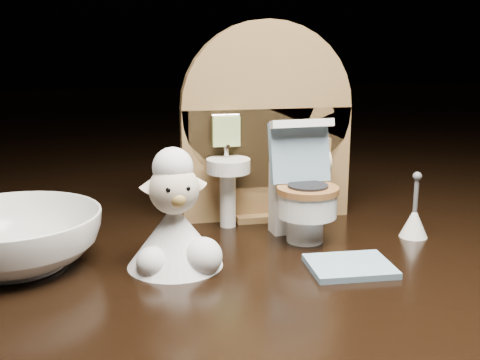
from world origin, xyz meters
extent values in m
cube|color=black|center=(0.00, 0.00, -0.05)|extent=(2.50, 2.50, 0.10)
cube|color=olive|center=(0.00, 0.07, 0.04)|extent=(0.13, 0.02, 0.09)
cylinder|color=olive|center=(0.00, 0.07, 0.09)|extent=(0.13, 0.02, 0.13)
cube|color=olive|center=(0.00, 0.07, 0.00)|extent=(0.05, 0.04, 0.01)
cylinder|color=white|center=(-0.03, 0.05, 0.02)|extent=(0.01, 0.01, 0.04)
cylinder|color=white|center=(-0.03, 0.04, 0.05)|extent=(0.03, 0.03, 0.01)
cylinder|color=silver|center=(-0.03, 0.05, 0.06)|extent=(0.00, 0.00, 0.01)
cube|color=#A2C370|center=(-0.03, 0.05, 0.07)|extent=(0.02, 0.01, 0.02)
cube|color=olive|center=(0.04, 0.06, 0.05)|extent=(0.02, 0.01, 0.02)
cylinder|color=beige|center=(0.04, 0.05, 0.05)|extent=(0.02, 0.02, 0.02)
cylinder|color=white|center=(0.01, 0.00, 0.01)|extent=(0.03, 0.03, 0.02)
cylinder|color=white|center=(0.01, 0.00, 0.03)|extent=(0.04, 0.04, 0.02)
cylinder|color=brown|center=(0.01, 0.00, 0.04)|extent=(0.04, 0.04, 0.00)
cube|color=white|center=(0.01, 0.03, 0.03)|extent=(0.04, 0.02, 0.05)
cube|color=#7294AD|center=(0.01, 0.02, 0.06)|extent=(0.04, 0.02, 0.04)
cube|color=white|center=(0.01, 0.01, 0.08)|extent=(0.04, 0.01, 0.01)
cylinder|color=#9CB82D|center=(0.02, 0.03, 0.06)|extent=(0.01, 0.01, 0.01)
cube|color=#7294AD|center=(0.03, -0.05, 0.00)|extent=(0.05, 0.04, 0.00)
cone|color=white|center=(0.09, 0.00, 0.01)|extent=(0.02, 0.02, 0.02)
cylinder|color=#59595B|center=(0.09, 0.00, 0.03)|extent=(0.00, 0.00, 0.03)
sphere|color=#59595B|center=(0.09, 0.00, 0.04)|extent=(0.01, 0.01, 0.01)
cone|color=silver|center=(-0.08, -0.02, 0.02)|extent=(0.06, 0.06, 0.04)
sphere|color=silver|center=(-0.06, -0.04, 0.01)|extent=(0.02, 0.02, 0.02)
sphere|color=silver|center=(-0.09, -0.04, 0.01)|extent=(0.02, 0.02, 0.02)
sphere|color=beige|center=(-0.08, -0.03, 0.05)|extent=(0.03, 0.03, 0.03)
sphere|color=tan|center=(-0.08, -0.04, 0.05)|extent=(0.01, 0.01, 0.01)
sphere|color=silver|center=(-0.08, -0.02, 0.06)|extent=(0.02, 0.02, 0.02)
cone|color=beige|center=(-0.09, -0.03, 0.05)|extent=(0.01, 0.01, 0.01)
cone|color=beige|center=(-0.06, -0.02, 0.05)|extent=(0.01, 0.01, 0.01)
sphere|color=black|center=(-0.08, -0.04, 0.05)|extent=(0.00, 0.00, 0.00)
sphere|color=black|center=(-0.07, -0.04, 0.05)|extent=(0.00, 0.00, 0.00)
imported|color=white|center=(-0.18, -0.01, 0.02)|extent=(0.14, 0.14, 0.03)
camera|label=1|loc=(-0.10, -0.38, 0.14)|focal=45.00mm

